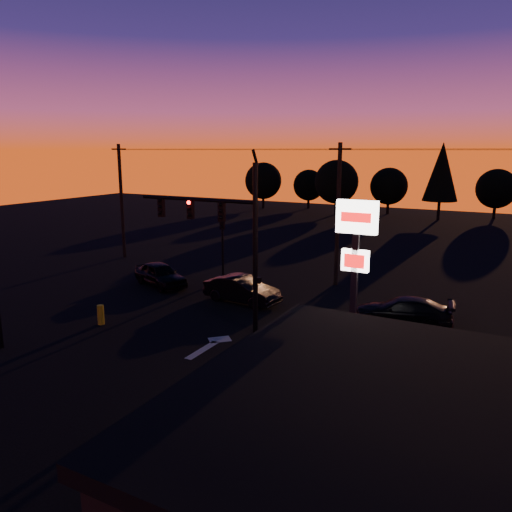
% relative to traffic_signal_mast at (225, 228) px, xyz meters
% --- Properties ---
extents(ground, '(120.00, 120.00, 0.00)m').
position_rel_traffic_signal_mast_xyz_m(ground, '(0.10, -3.99, -4.94)').
color(ground, black).
rests_on(ground, ground).
extents(lane_arrow, '(1.20, 3.10, 0.01)m').
position_rel_traffic_signal_mast_xyz_m(lane_arrow, '(0.60, -2.33, -4.93)').
color(lane_arrow, beige).
rests_on(lane_arrow, ground).
extents(traffic_signal_mast, '(6.79, 0.52, 8.58)m').
position_rel_traffic_signal_mast_xyz_m(traffic_signal_mast, '(0.00, 0.00, 0.00)').
color(traffic_signal_mast, black).
rests_on(traffic_signal_mast, ground).
extents(secondary_signal, '(0.30, 0.31, 4.35)m').
position_rel_traffic_signal_mast_xyz_m(secondary_signal, '(-4.90, 7.49, -2.07)').
color(secondary_signal, black).
rests_on(secondary_signal, ground).
extents(pylon_sign, '(1.50, 0.28, 6.80)m').
position_rel_traffic_signal_mast_xyz_m(pylon_sign, '(7.10, -2.49, -0.02)').
color(pylon_sign, black).
rests_on(pylon_sign, ground).
extents(utility_pole_0, '(1.40, 0.26, 9.00)m').
position_rel_traffic_signal_mast_xyz_m(utility_pole_0, '(-15.90, 10.01, -0.34)').
color(utility_pole_0, black).
rests_on(utility_pole_0, ground).
extents(utility_pole_1, '(1.40, 0.26, 9.00)m').
position_rel_traffic_signal_mast_xyz_m(utility_pole_1, '(2.10, 10.01, -0.34)').
color(utility_pole_1, black).
rests_on(utility_pole_1, ground).
extents(power_wires, '(36.00, 1.22, 0.07)m').
position_rel_traffic_signal_mast_xyz_m(power_wires, '(2.10, 10.01, 3.63)').
color(power_wires, black).
rests_on(power_wires, ground).
extents(bollard, '(0.33, 0.33, 0.99)m').
position_rel_traffic_signal_mast_xyz_m(bollard, '(-5.73, -2.66, -4.44)').
color(bollard, yellow).
rests_on(bollard, ground).
extents(tree_0, '(5.36, 5.36, 6.74)m').
position_rel_traffic_signal_mast_xyz_m(tree_0, '(-21.90, 46.01, -0.88)').
color(tree_0, black).
rests_on(tree_0, ground).
extents(tree_1, '(4.54, 4.54, 5.71)m').
position_rel_traffic_signal_mast_xyz_m(tree_1, '(-15.90, 49.01, -1.50)').
color(tree_1, black).
rests_on(tree_1, ground).
extents(tree_2, '(5.77, 5.78, 7.26)m').
position_rel_traffic_signal_mast_xyz_m(tree_2, '(-9.90, 44.01, -0.57)').
color(tree_2, black).
rests_on(tree_2, ground).
extents(tree_3, '(4.95, 4.95, 6.22)m').
position_rel_traffic_signal_mast_xyz_m(tree_3, '(-3.90, 48.01, -1.19)').
color(tree_3, black).
rests_on(tree_3, ground).
extents(tree_4, '(4.18, 4.18, 9.50)m').
position_rel_traffic_signal_mast_xyz_m(tree_4, '(3.10, 45.01, 0.99)').
color(tree_4, black).
rests_on(tree_4, ground).
extents(tree_5, '(4.95, 4.95, 6.22)m').
position_rel_traffic_signal_mast_xyz_m(tree_5, '(9.10, 50.01, -1.19)').
color(tree_5, black).
rests_on(tree_5, ground).
extents(car_left, '(4.74, 3.27, 1.50)m').
position_rel_traffic_signal_mast_xyz_m(car_left, '(-7.72, 4.48, -4.19)').
color(car_left, black).
rests_on(car_left, ground).
extents(car_mid, '(4.68, 2.04, 1.50)m').
position_rel_traffic_signal_mast_xyz_m(car_mid, '(-1.37, 3.92, -4.19)').
color(car_mid, black).
rests_on(car_mid, ground).
extents(car_right, '(5.04, 2.71, 1.39)m').
position_rel_traffic_signal_mast_xyz_m(car_right, '(7.54, 4.43, -4.24)').
color(car_right, black).
rests_on(car_right, ground).
extents(suv_parked, '(2.37, 4.99, 1.38)m').
position_rel_traffic_signal_mast_xyz_m(suv_parked, '(9.80, -5.85, -4.25)').
color(suv_parked, black).
rests_on(suv_parked, ground).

